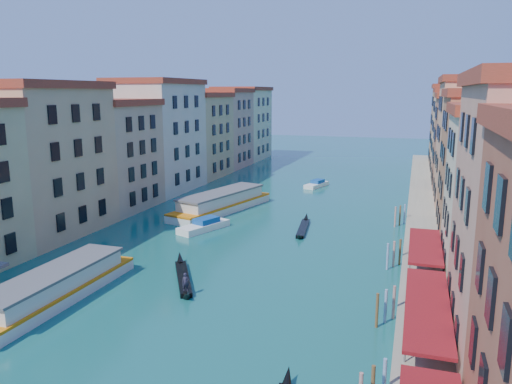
# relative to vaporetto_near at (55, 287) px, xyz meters

# --- Properties ---
(left_bank_palazzos) EXTENTS (12.80, 128.40, 21.00)m
(left_bank_palazzos) POSITION_rel_vaporetto_near_xyz_m (-16.35, 43.14, 8.43)
(left_bank_palazzos) COLOR beige
(left_bank_palazzos) RESTS_ON ground
(right_bank_palazzos) EXTENTS (12.80, 128.40, 21.00)m
(right_bank_palazzos) POSITION_rel_vaporetto_near_xyz_m (39.65, 43.46, 8.47)
(right_bank_palazzos) COLOR brown
(right_bank_palazzos) RESTS_ON ground
(quay) EXTENTS (4.00, 140.00, 1.00)m
(quay) POSITION_rel_vaporetto_near_xyz_m (31.65, 43.46, -0.78)
(quay) COLOR gray
(quay) RESTS_ON ground
(restaurant_awnings) EXTENTS (3.20, 44.55, 3.12)m
(restaurant_awnings) POSITION_rel_vaporetto_near_xyz_m (31.84, 1.46, 1.71)
(restaurant_awnings) COLOR maroon
(restaurant_awnings) RESTS_ON ground
(mooring_poles_right) EXTENTS (1.44, 54.24, 3.20)m
(mooring_poles_right) POSITION_rel_vaporetto_near_xyz_m (28.75, 7.26, 0.02)
(mooring_poles_right) COLOR brown
(mooring_poles_right) RESTS_ON ground
(vaporetto_near) EXTENTS (4.49, 19.10, 2.84)m
(vaporetto_near) POSITION_rel_vaporetto_near_xyz_m (0.00, 0.00, 0.00)
(vaporetto_near) COLOR silver
(vaporetto_near) RESTS_ON ground
(vaporetto_far) EXTENTS (10.13, 21.80, 3.16)m
(vaporetto_far) POSITION_rel_vaporetto_near_xyz_m (1.52, 36.91, 0.15)
(vaporetto_far) COLOR silver
(vaporetto_far) RESTS_ON ground
(gondola_fore) EXTENTS (6.82, 10.97, 2.42)m
(gondola_fore) POSITION_rel_vaporetto_near_xyz_m (8.84, 7.96, -0.87)
(gondola_fore) COLOR black
(gondola_fore) RESTS_ON ground
(gondola_far) EXTENTS (2.25, 11.51, 1.63)m
(gondola_far) POSITION_rel_vaporetto_near_xyz_m (16.20, 30.22, -0.94)
(gondola_far) COLOR black
(gondola_far) RESTS_ON ground
(motorboat_mid) EXTENTS (5.23, 8.29, 1.64)m
(motorboat_mid) POSITION_rel_vaporetto_near_xyz_m (3.33, 25.82, -0.64)
(motorboat_mid) COLOR white
(motorboat_mid) RESTS_ON ground
(motorboat_far) EXTENTS (4.01, 7.10, 1.40)m
(motorboat_far) POSITION_rel_vaporetto_near_xyz_m (11.92, 61.88, -0.73)
(motorboat_far) COLOR white
(motorboat_far) RESTS_ON ground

